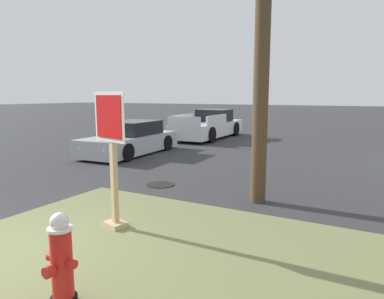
# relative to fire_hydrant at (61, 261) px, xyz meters

# --- Properties ---
(grass_corner_patch) EXTENTS (5.98, 4.81, 0.08)m
(grass_corner_patch) POSITION_rel_fire_hydrant_xyz_m (0.03, 1.30, -0.51)
(grass_corner_patch) COLOR olive
(grass_corner_patch) RESTS_ON ground
(fire_hydrant) EXTENTS (0.38, 0.34, 0.99)m
(fire_hydrant) POSITION_rel_fire_hydrant_xyz_m (0.00, 0.00, 0.00)
(fire_hydrant) COLOR black
(fire_hydrant) RESTS_ON grass_corner_patch
(stop_sign) EXTENTS (0.77, 0.36, 2.21)m
(stop_sign) POSITION_rel_fire_hydrant_xyz_m (-0.99, 1.92, 0.64)
(stop_sign) COLOR tan
(stop_sign) RESTS_ON grass_corner_patch
(manhole_cover) EXTENTS (0.70, 0.70, 0.02)m
(manhole_cover) POSITION_rel_fire_hydrant_xyz_m (-2.05, 4.82, -0.54)
(manhole_cover) COLOR black
(manhole_cover) RESTS_ON ground
(parked_sedan_silver) EXTENTS (2.07, 4.50, 1.25)m
(parked_sedan_silver) POSITION_rel_fire_hydrant_xyz_m (-5.75, 8.28, -0.01)
(parked_sedan_silver) COLOR #ADB2B7
(parked_sedan_silver) RESTS_ON ground
(pickup_truck_white) EXTENTS (2.14, 5.61, 1.48)m
(pickup_truck_white) POSITION_rel_fire_hydrant_xyz_m (-5.35, 14.29, 0.07)
(pickup_truck_white) COLOR silver
(pickup_truck_white) RESTS_ON ground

